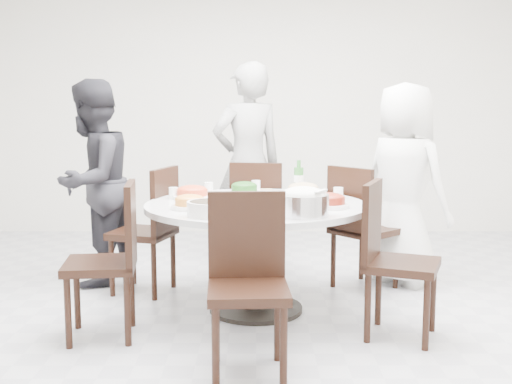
{
  "coord_description": "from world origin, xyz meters",
  "views": [
    {
      "loc": [
        -0.17,
        -4.0,
        1.43
      ],
      "look_at": [
        -0.17,
        0.32,
        0.82
      ],
      "focal_mm": 45.0,
      "sensor_mm": 36.0,
      "label": 1
    }
  ],
  "objects_px": {
    "dining_table": "(256,257)",
    "chair_n": "(259,217)",
    "diner_right": "(404,185)",
    "soup_bowl": "(211,208)",
    "chair_sw": "(100,261)",
    "diner_middle": "(248,164)",
    "chair_ne": "(365,227)",
    "chair_nw": "(142,230)",
    "chair_s": "(248,287)",
    "chair_se": "(402,261)",
    "rice_bowl": "(303,205)",
    "diner_left": "(92,183)",
    "beverage_bottle": "(299,176)"
  },
  "relations": [
    {
      "from": "chair_ne",
      "to": "chair_n",
      "type": "height_order",
      "value": "same"
    },
    {
      "from": "chair_sw",
      "to": "rice_bowl",
      "type": "relative_size",
      "value": 3.11
    },
    {
      "from": "dining_table",
      "to": "rice_bowl",
      "type": "distance_m",
      "value": 0.71
    },
    {
      "from": "dining_table",
      "to": "diner_right",
      "type": "height_order",
      "value": "diner_right"
    },
    {
      "from": "chair_ne",
      "to": "chair_nw",
      "type": "bearing_deg",
      "value": 52.58
    },
    {
      "from": "chair_sw",
      "to": "diner_right",
      "type": "height_order",
      "value": "diner_right"
    },
    {
      "from": "chair_sw",
      "to": "diner_right",
      "type": "distance_m",
      "value": 2.43
    },
    {
      "from": "chair_sw",
      "to": "diner_middle",
      "type": "bearing_deg",
      "value": 148.23
    },
    {
      "from": "dining_table",
      "to": "chair_n",
      "type": "xyz_separation_m",
      "value": [
        0.03,
        0.98,
        0.1
      ]
    },
    {
      "from": "dining_table",
      "to": "chair_sw",
      "type": "distance_m",
      "value": 1.07
    },
    {
      "from": "chair_s",
      "to": "soup_bowl",
      "type": "xyz_separation_m",
      "value": [
        -0.23,
        0.57,
        0.32
      ]
    },
    {
      "from": "diner_right",
      "to": "diner_middle",
      "type": "relative_size",
      "value": 0.89
    },
    {
      "from": "diner_middle",
      "to": "soup_bowl",
      "type": "xyz_separation_m",
      "value": [
        -0.2,
        -1.85,
        -0.09
      ]
    },
    {
      "from": "chair_se",
      "to": "beverage_bottle",
      "type": "height_order",
      "value": "beverage_bottle"
    },
    {
      "from": "chair_ne",
      "to": "beverage_bottle",
      "type": "height_order",
      "value": "beverage_bottle"
    },
    {
      "from": "chair_ne",
      "to": "chair_sw",
      "type": "bearing_deg",
      "value": 79.47
    },
    {
      "from": "chair_nw",
      "to": "beverage_bottle",
      "type": "distance_m",
      "value": 1.24
    },
    {
      "from": "beverage_bottle",
      "to": "chair_sw",
      "type": "bearing_deg",
      "value": -141.64
    },
    {
      "from": "soup_bowl",
      "to": "chair_se",
      "type": "bearing_deg",
      "value": -1.13
    },
    {
      "from": "chair_ne",
      "to": "soup_bowl",
      "type": "distance_m",
      "value": 1.55
    },
    {
      "from": "diner_right",
      "to": "soup_bowl",
      "type": "distance_m",
      "value": 1.84
    },
    {
      "from": "chair_ne",
      "to": "soup_bowl",
      "type": "xyz_separation_m",
      "value": [
        -1.11,
        -1.03,
        0.32
      ]
    },
    {
      "from": "chair_n",
      "to": "diner_left",
      "type": "bearing_deg",
      "value": 20.71
    },
    {
      "from": "chair_n",
      "to": "chair_sw",
      "type": "distance_m",
      "value": 1.77
    },
    {
      "from": "chair_n",
      "to": "soup_bowl",
      "type": "bearing_deg",
      "value": 86.63
    },
    {
      "from": "chair_se",
      "to": "diner_right",
      "type": "relative_size",
      "value": 0.6
    },
    {
      "from": "chair_ne",
      "to": "rice_bowl",
      "type": "height_order",
      "value": "chair_ne"
    },
    {
      "from": "dining_table",
      "to": "chair_ne",
      "type": "distance_m",
      "value": 1.01
    },
    {
      "from": "diner_right",
      "to": "chair_s",
      "type": "bearing_deg",
      "value": 104.2
    },
    {
      "from": "chair_n",
      "to": "chair_se",
      "type": "height_order",
      "value": "same"
    },
    {
      "from": "chair_sw",
      "to": "diner_middle",
      "type": "height_order",
      "value": "diner_middle"
    },
    {
      "from": "dining_table",
      "to": "rice_bowl",
      "type": "height_order",
      "value": "rice_bowl"
    },
    {
      "from": "chair_ne",
      "to": "chair_s",
      "type": "bearing_deg",
      "value": 110.04
    },
    {
      "from": "chair_s",
      "to": "chair_se",
      "type": "height_order",
      "value": "same"
    },
    {
      "from": "chair_s",
      "to": "beverage_bottle",
      "type": "height_order",
      "value": "beverage_bottle"
    },
    {
      "from": "chair_s",
      "to": "diner_left",
      "type": "relative_size",
      "value": 0.59
    },
    {
      "from": "chair_sw",
      "to": "chair_se",
      "type": "relative_size",
      "value": 1.0
    },
    {
      "from": "chair_nw",
      "to": "diner_left",
      "type": "height_order",
      "value": "diner_left"
    },
    {
      "from": "chair_n",
      "to": "diner_left",
      "type": "xyz_separation_m",
      "value": [
        -1.3,
        -0.29,
        0.33
      ]
    },
    {
      "from": "chair_sw",
      "to": "soup_bowl",
      "type": "height_order",
      "value": "chair_sw"
    },
    {
      "from": "chair_nw",
      "to": "diner_left",
      "type": "xyz_separation_m",
      "value": [
        -0.43,
        0.24,
        0.33
      ]
    },
    {
      "from": "chair_nw",
      "to": "chair_s",
      "type": "height_order",
      "value": "same"
    },
    {
      "from": "chair_nw",
      "to": "beverage_bottle",
      "type": "height_order",
      "value": "beverage_bottle"
    },
    {
      "from": "chair_n",
      "to": "soup_bowl",
      "type": "distance_m",
      "value": 1.52
    },
    {
      "from": "chair_ne",
      "to": "diner_left",
      "type": "xyz_separation_m",
      "value": [
        -2.12,
        0.14,
        0.33
      ]
    },
    {
      "from": "chair_n",
      "to": "beverage_bottle",
      "type": "height_order",
      "value": "beverage_bottle"
    },
    {
      "from": "diner_right",
      "to": "beverage_bottle",
      "type": "height_order",
      "value": "diner_right"
    },
    {
      "from": "dining_table",
      "to": "diner_middle",
      "type": "distance_m",
      "value": 1.47
    },
    {
      "from": "dining_table",
      "to": "soup_bowl",
      "type": "bearing_deg",
      "value": -119.92
    },
    {
      "from": "chair_se",
      "to": "diner_left",
      "type": "xyz_separation_m",
      "value": [
        -2.16,
        1.19,
        0.33
      ]
    }
  ]
}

